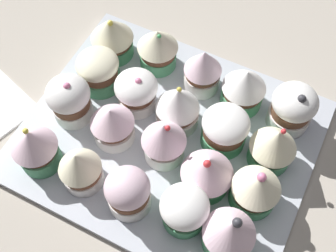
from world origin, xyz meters
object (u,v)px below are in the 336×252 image
Objects in this scene: cupcake_6 at (225,129)px; cupcake_14 at (70,99)px; cupcake_2 at (203,70)px; cupcake_0 at (293,108)px; cupcake_7 at (180,108)px; cupcake_9 at (99,70)px; cupcake_5 at (273,146)px; cupcake_17 at (130,193)px; cupcake_8 at (136,91)px; cupcake_1 at (244,88)px; cupcake_12 at (164,140)px; baking_tray at (168,139)px; cupcake_18 at (80,168)px; cupcake_19 at (35,147)px; cupcake_3 at (158,48)px; cupcake_10 at (256,189)px; cupcake_13 at (112,123)px; cupcake_15 at (229,233)px; cupcake_11 at (207,172)px; cupcake_16 at (184,210)px; cupcake_4 at (112,36)px.

cupcake_14 is at bearing 14.87° from cupcake_6.
cupcake_0 is at bearing 178.88° from cupcake_2.
cupcake_7 reaches higher than cupcake_14.
cupcake_14 reaches higher than cupcake_9.
cupcake_17 is (13.44, 13.85, -0.15)cm from cupcake_5.
cupcake_0 is at bearing -161.37° from cupcake_8.
cupcake_1 is 0.92× the size of cupcake_12.
cupcake_18 reaches higher than baking_tray.
cupcake_7 reaches higher than cupcake_18.
cupcake_7 is at bearing -179.99° from cupcake_8.
cupcake_17 is at bearing 89.16° from cupcake_2.
cupcake_2 is 19.08cm from cupcake_14.
cupcake_5 and cupcake_14 have the same top height.
cupcake_0 is 0.98× the size of cupcake_19.
cupcake_3 is 25.20cm from cupcake_10.
cupcake_1 is 24.80cm from cupcake_18.
cupcake_0 is at bearing -148.00° from cupcake_13.
cupcake_3 is 1.01× the size of cupcake_17.
cupcake_15 is (0.73, 13.08, 0.33)cm from cupcake_5.
cupcake_1 is at bearing -87.28° from cupcake_11.
cupcake_10 is 9.18cm from cupcake_16.
cupcake_12 is (13.27, 12.34, 0.29)cm from cupcake_0.
cupcake_12 is at bearing -31.34° from cupcake_15.
cupcake_1 is (-6.87, -9.86, 4.32)cm from baking_tray.
cupcake_5 is (-6.78, 6.83, 0.12)cm from cupcake_1.
cupcake_12 is at bearing 93.59° from cupcake_7.
cupcake_2 is 1.21× the size of cupcake_6.
cupcake_13 is 1.04× the size of cupcake_16.
cupcake_2 is 1.01× the size of cupcake_14.
cupcake_0 is 24.40cm from cupcake_13.
cupcake_17 reaches higher than cupcake_16.
cupcake_4 is 1.13× the size of cupcake_13.
cupcake_3 is 1.11× the size of cupcake_13.
cupcake_3 reaches higher than cupcake_9.
cupcake_12 is 1.19× the size of cupcake_13.
cupcake_16 is at bearing 161.53° from cupcake_14.
cupcake_5 is at bearing -117.52° from cupcake_16.
baking_tray is 12.58cm from cupcake_16.
cupcake_4 is 30.87cm from cupcake_10.
cupcake_0 is 15.25cm from cupcake_7.
cupcake_11 is at bearing 167.70° from cupcake_12.
cupcake_13 is (20.35, 6.24, -0.39)cm from cupcake_5.
cupcake_15 is at bearing 146.24° from cupcake_8.
cupcake_15 reaches higher than cupcake_16.
cupcake_8 is 1.02× the size of cupcake_16.
cupcake_12 is (6.82, -1.49, 0.10)cm from cupcake_11.
cupcake_5 is at bearing -152.72° from cupcake_19.
cupcake_11 is (-0.51, 6.92, 0.66)cm from cupcake_6.
cupcake_8 is (-7.88, 6.78, -0.51)cm from cupcake_4.
cupcake_4 is 0.90× the size of cupcake_15.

